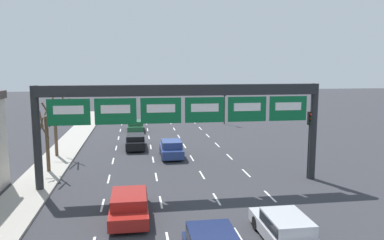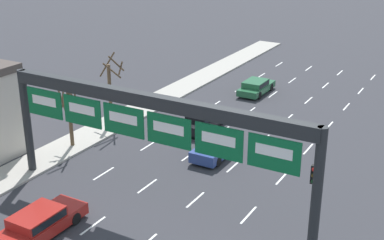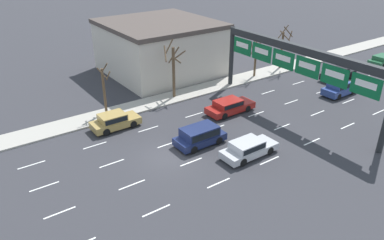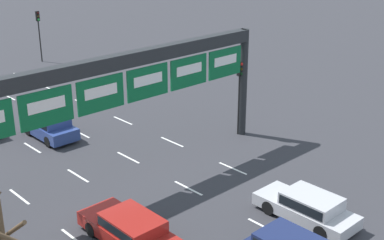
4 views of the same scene
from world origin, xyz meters
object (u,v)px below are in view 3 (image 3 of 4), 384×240
object	(u,v)px
tree_bare_third	(255,56)
tree_bare_second	(104,88)
car_silver	(248,148)
tree_bare_furthest	(173,68)
car_green	(383,59)
car_gold	(114,120)
car_blue	(339,88)
suv_navy	(200,135)
car_red	(229,106)
car_black	(338,73)
tree_bare_closest	(283,46)
sign_gantry	(297,59)

from	to	relation	value
tree_bare_third	tree_bare_second	bearing A→B (deg)	-91.98
car_silver	tree_bare_third	size ratio (longest dim) A/B	0.92
tree_bare_furthest	car_green	bearing A→B (deg)	77.12
car_gold	tree_bare_third	distance (m)	19.73
car_blue	suv_navy	xyz separation A→B (m)	(-0.11, -18.48, 0.08)
car_green	tree_bare_second	bearing A→B (deg)	-100.89
suv_navy	tree_bare_second	distance (m)	10.76
car_green	suv_navy	xyz separation A→B (m)	(2.96, -32.35, 0.19)
car_green	car_red	size ratio (longest dim) A/B	0.93
tree_bare_second	car_blue	bearing A→B (deg)	65.78
car_black	tree_bare_third	xyz separation A→B (m)	(-6.31, -7.55, 1.95)
suv_navy	tree_bare_closest	world-z (taller)	tree_bare_closest
suv_navy	tree_bare_furthest	world-z (taller)	tree_bare_furthest
suv_navy	car_silver	distance (m)	4.13
car_green	tree_bare_closest	bearing A→B (deg)	-118.15
car_red	tree_bare_second	size ratio (longest dim) A/B	1.00
car_gold	tree_bare_second	size ratio (longest dim) A/B	0.88
car_green	car_black	bearing A→B (deg)	-89.99
sign_gantry	tree_bare_furthest	bearing A→B (deg)	-143.32
car_red	tree_bare_closest	size ratio (longest dim) A/B	0.89
car_green	tree_bare_second	size ratio (longest dim) A/B	0.93
tree_bare_second	car_red	bearing A→B (deg)	55.67
car_red	tree_bare_furthest	bearing A→B (deg)	-159.84
car_blue	sign_gantry	bearing A→B (deg)	-89.64
tree_bare_third	tree_bare_closest	bearing A→B (deg)	93.43
suv_navy	tree_bare_second	size ratio (longest dim) A/B	0.86
car_gold	tree_bare_closest	world-z (taller)	tree_bare_closest
car_black	tree_bare_furthest	bearing A→B (deg)	-109.16
car_red	tree_bare_second	bearing A→B (deg)	-124.33
suv_navy	car_silver	world-z (taller)	suv_navy
sign_gantry	car_silver	xyz separation A→B (m)	(3.47, -8.88, -4.62)
car_red	car_silver	bearing A→B (deg)	-30.00
car_blue	car_red	bearing A→B (deg)	-105.03
car_gold	car_blue	world-z (taller)	car_blue
car_gold	car_red	world-z (taller)	car_gold
car_red	tree_bare_furthest	xyz separation A→B (m)	(-6.27, -2.30, 2.55)
car_blue	car_green	size ratio (longest dim) A/B	0.90
car_green	sign_gantry	bearing A→B (deg)	-81.76
car_gold	car_green	size ratio (longest dim) A/B	0.94
sign_gantry	suv_navy	world-z (taller)	sign_gantry
tree_bare_third	car_black	bearing A→B (deg)	50.10
car_gold	car_red	size ratio (longest dim) A/B	0.88
sign_gantry	car_blue	size ratio (longest dim) A/B	4.54
sign_gantry	car_blue	world-z (taller)	sign_gantry
car_silver	tree_bare_closest	size ratio (longest dim) A/B	0.85
sign_gantry	car_green	distance (m)	22.21
sign_gantry	tree_bare_second	bearing A→B (deg)	-124.49
tree_bare_third	suv_navy	bearing A→B (deg)	-58.31
tree_bare_closest	sign_gantry	bearing A→B (deg)	-43.26
tree_bare_third	tree_bare_furthest	world-z (taller)	tree_bare_furthest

